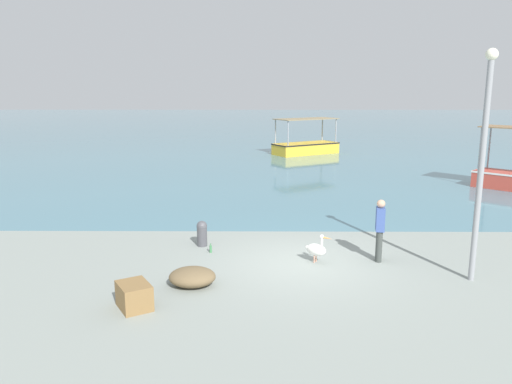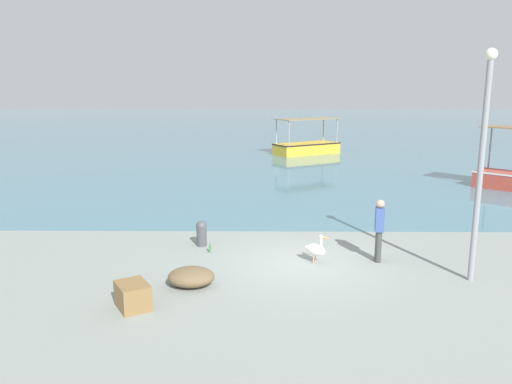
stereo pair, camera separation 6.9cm
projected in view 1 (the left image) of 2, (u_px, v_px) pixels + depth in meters
ground at (300, 263)px, 13.24m from camera, size 120.00×120.00×0.00m
harbor_water at (269, 126)px, 60.21m from camera, size 110.00×90.00×0.00m
fishing_boat_far_left at (306, 146)px, 34.94m from camera, size 4.90×3.94×2.47m
pelican at (316, 249)px, 13.23m from camera, size 0.71×0.57×0.80m
lamp_post at (483, 154)px, 11.49m from camera, size 0.28×0.28×5.44m
mooring_bollard at (202, 233)px, 14.64m from camera, size 0.31×0.31×0.76m
fisherman_standing at (380, 228)px, 13.26m from camera, size 0.28×0.43×1.69m
net_pile at (192, 277)px, 11.72m from camera, size 1.10×0.94×0.44m
cargo_crate at (134, 296)px, 10.52m from camera, size 0.92×0.98×0.54m
glass_bottle at (211, 249)px, 14.10m from camera, size 0.07×0.07×0.27m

